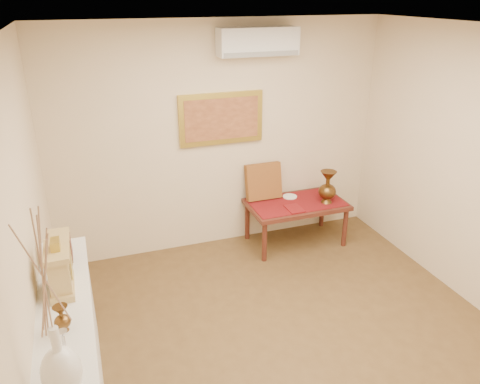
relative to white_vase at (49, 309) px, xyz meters
name	(u,v)px	position (x,y,z in m)	size (l,w,h in m)	color
floor	(300,357)	(1.82, 0.78, -1.53)	(4.50, 4.50, 0.00)	brown
ceiling	(321,34)	(1.82, 0.78, 1.17)	(4.50, 4.50, 0.00)	silver
wall_back	(221,139)	(1.82, 3.03, -0.18)	(4.00, 0.02, 2.70)	beige
wall_left	(25,267)	(-0.18, 0.78, -0.18)	(0.02, 4.50, 2.70)	beige
white_vase	(49,309)	(0.00, 0.00, 0.00)	(0.21, 0.21, 1.11)	white
candlestick	(65,346)	(0.01, 0.26, -0.45)	(0.10, 0.10, 0.21)	silver
brass_urn_small	(61,315)	(-0.01, 0.54, -0.44)	(0.10, 0.10, 0.23)	brown
table_cloth	(297,202)	(2.67, 2.66, -0.98)	(1.14, 0.59, 0.01)	maroon
brass_urn_tall	(328,184)	(3.01, 2.53, -0.73)	(0.22, 0.22, 0.49)	brown
plate	(290,197)	(2.65, 2.82, -0.97)	(0.18, 0.18, 0.01)	white
menu	(294,209)	(2.55, 2.48, -0.97)	(0.18, 0.25, 0.01)	maroon
cushion	(263,181)	(2.32, 2.91, -0.75)	(0.45, 0.10, 0.45)	maroon
display_ledge	(74,365)	(-0.01, 0.78, -1.04)	(0.37, 2.02, 0.98)	silver
mantel_clock	(60,269)	(-0.01, 1.01, -0.38)	(0.17, 0.36, 0.41)	tan
wooden_chest	(61,247)	(-0.01, 1.42, -0.43)	(0.16, 0.21, 0.24)	tan
low_table	(296,207)	(2.67, 2.66, -1.05)	(1.20, 0.70, 0.55)	#542319
painting	(221,119)	(1.82, 3.00, 0.07)	(1.00, 0.06, 0.60)	gold
ac_unit	(258,42)	(2.22, 2.89, 0.92)	(0.90, 0.25, 0.30)	silver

